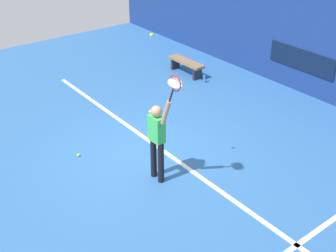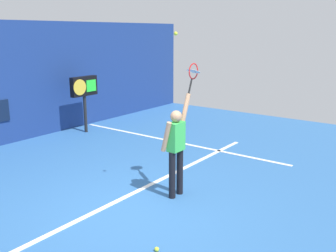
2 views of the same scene
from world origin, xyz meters
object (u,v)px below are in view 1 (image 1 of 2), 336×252
tennis_player (157,137)px  tennis_ball (152,35)px  tennis_racket (175,85)px  spare_ball (78,155)px  water_bottle (204,79)px  court_bench (186,64)px

tennis_player → tennis_ball: tennis_ball is taller
tennis_racket → spare_ball: bearing=-158.4°
tennis_player → water_bottle: (-3.10, 4.10, -0.89)m
court_bench → spare_ball: 5.49m
court_bench → spare_ball: court_bench is taller
tennis_racket → water_bottle: 5.92m
tennis_player → tennis_racket: 1.43m
tennis_ball → water_bottle: bearing=126.2°
tennis_racket → court_bench: bearing=137.8°
tennis_racket → tennis_ball: size_ratio=9.18×
tennis_player → spare_ball: tennis_player is taller
court_bench → tennis_ball: bearing=-46.6°
water_bottle → tennis_racket: bearing=-48.3°
tennis_player → court_bench: bearing=134.2°
court_bench → tennis_player: bearing=-45.8°
tennis_racket → tennis_ball: 0.97m
tennis_racket → spare_ball: 3.39m
tennis_player → tennis_racket: size_ratio=3.15×
tennis_ball → spare_ball: size_ratio=1.00×
tennis_player → water_bottle: tennis_player is taller
spare_ball → water_bottle: bearing=104.9°
tennis_racket → tennis_ball: tennis_ball is taller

